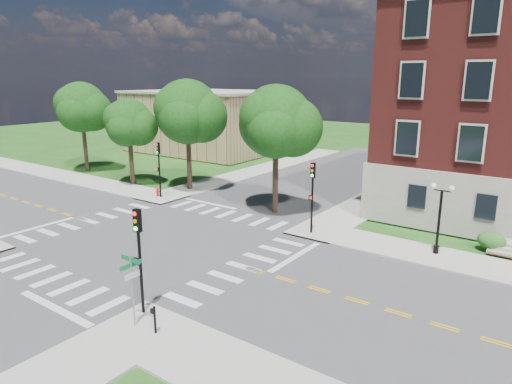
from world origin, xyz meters
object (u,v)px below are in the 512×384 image
Objects in this scene: traffic_signal_ne at (312,189)px; fire_hydrant at (158,192)px; twin_lamp_west at (440,215)px; traffic_signal_se at (139,248)px; push_button_post at (154,318)px; traffic_signal_nw at (159,163)px; street_sign_pole at (132,278)px.

traffic_signal_ne reaches higher than fire_hydrant.
twin_lamp_west is (7.84, 1.15, -0.66)m from traffic_signal_ne.
fire_hydrant is at bearing 135.76° from traffic_signal_se.
twin_lamp_west reaches higher than push_button_post.
traffic_signal_ne is 14.90m from push_button_post.
street_sign_pole is at bearing -45.59° from traffic_signal_nw.
street_sign_pole is at bearing -57.76° from traffic_signal_se.
traffic_signal_ne and traffic_signal_nw have the same top height.
street_sign_pole is (-8.12, -15.90, -0.21)m from twin_lamp_west.
traffic_signal_se and traffic_signal_nw have the same top height.
twin_lamp_west is at bearing 1.43° from traffic_signal_nw.
street_sign_pole is at bearing -117.06° from twin_lamp_west.
traffic_signal_nw is 1.55× the size of street_sign_pole.
push_button_post is (0.88, -14.68, -2.39)m from traffic_signal_ne.
traffic_signal_nw is at bearing -14.04° from fire_hydrant.
twin_lamp_west is (23.13, 0.58, -0.66)m from traffic_signal_nw.
push_button_post is at bearing -86.57° from traffic_signal_ne.
traffic_signal_ne is 15.30m from traffic_signal_nw.
traffic_signal_se is at bearing -44.92° from traffic_signal_nw.
fire_hydrant is (-15.75, 0.69, -2.72)m from traffic_signal_ne.
traffic_signal_se is 1.55× the size of street_sign_pole.
traffic_signal_ne is at bearing -2.14° from traffic_signal_nw.
traffic_signal_nw is at bearing 135.08° from traffic_signal_se.
traffic_signal_ne is 7.96m from twin_lamp_west.
street_sign_pole is (0.60, -0.95, -0.88)m from traffic_signal_se.
traffic_signal_se is 1.00× the size of traffic_signal_nw.
traffic_signal_ne is at bearing 88.92° from street_sign_pole.
fire_hydrant is (-0.47, 0.12, -2.72)m from traffic_signal_nw.
traffic_signal_nw is at bearing 136.68° from push_button_post.
twin_lamp_west is at bearing 1.12° from fire_hydrant.
traffic_signal_nw reaches higher than push_button_post.
street_sign_pole is at bearing -91.08° from traffic_signal_ne.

